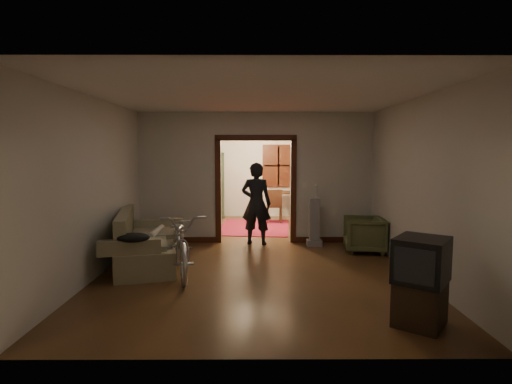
{
  "coord_description": "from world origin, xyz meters",
  "views": [
    {
      "loc": [
        -0.03,
        -7.84,
        1.95
      ],
      "look_at": [
        0.0,
        -0.3,
        1.2
      ],
      "focal_mm": 28.0,
      "sensor_mm": 36.0,
      "label": 1
    }
  ],
  "objects_px": {
    "sofa": "(147,238)",
    "desk": "(297,206)",
    "bicycle": "(181,242)",
    "locker": "(205,186)",
    "person": "(256,204)",
    "armchair": "(364,234)"
  },
  "relations": [
    {
      "from": "bicycle",
      "to": "armchair",
      "type": "distance_m",
      "value": 3.63
    },
    {
      "from": "sofa",
      "to": "armchair",
      "type": "bearing_deg",
      "value": -0.84
    },
    {
      "from": "armchair",
      "to": "locker",
      "type": "xyz_separation_m",
      "value": [
        -3.59,
        3.97,
        0.63
      ]
    },
    {
      "from": "locker",
      "to": "armchair",
      "type": "bearing_deg",
      "value": -31.26
    },
    {
      "from": "sofa",
      "to": "armchair",
      "type": "xyz_separation_m",
      "value": [
        4.02,
        0.91,
        -0.12
      ]
    },
    {
      "from": "desk",
      "to": "bicycle",
      "type": "bearing_deg",
      "value": -101.02
    },
    {
      "from": "sofa",
      "to": "armchair",
      "type": "relative_size",
      "value": 2.66
    },
    {
      "from": "bicycle",
      "to": "sofa",
      "type": "bearing_deg",
      "value": 129.39
    },
    {
      "from": "bicycle",
      "to": "locker",
      "type": "xyz_separation_m",
      "value": [
        -0.25,
        5.37,
        0.47
      ]
    },
    {
      "from": "sofa",
      "to": "bicycle",
      "type": "bearing_deg",
      "value": -49.11
    },
    {
      "from": "locker",
      "to": "desk",
      "type": "xyz_separation_m",
      "value": [
        2.69,
        -0.06,
        -0.58
      ]
    },
    {
      "from": "locker",
      "to": "person",
      "type": "bearing_deg",
      "value": -49.35
    },
    {
      "from": "sofa",
      "to": "desk",
      "type": "relative_size",
      "value": 1.9
    },
    {
      "from": "armchair",
      "to": "desk",
      "type": "height_order",
      "value": "desk"
    },
    {
      "from": "desk",
      "to": "armchair",
      "type": "bearing_deg",
      "value": -63.36
    },
    {
      "from": "sofa",
      "to": "bicycle",
      "type": "distance_m",
      "value": 0.84
    },
    {
      "from": "armchair",
      "to": "locker",
      "type": "distance_m",
      "value": 5.39
    },
    {
      "from": "person",
      "to": "desk",
      "type": "relative_size",
      "value": 1.62
    },
    {
      "from": "bicycle",
      "to": "locker",
      "type": "relative_size",
      "value": 0.99
    },
    {
      "from": "person",
      "to": "armchair",
      "type": "bearing_deg",
      "value": 174.52
    },
    {
      "from": "bicycle",
      "to": "person",
      "type": "distance_m",
      "value": 2.43
    },
    {
      "from": "bicycle",
      "to": "armchair",
      "type": "xyz_separation_m",
      "value": [
        3.34,
        1.4,
        -0.16
      ]
    }
  ]
}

